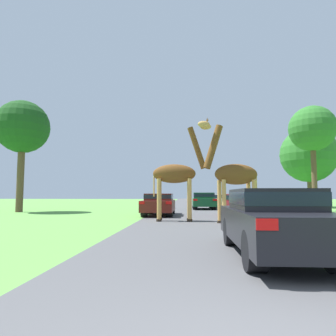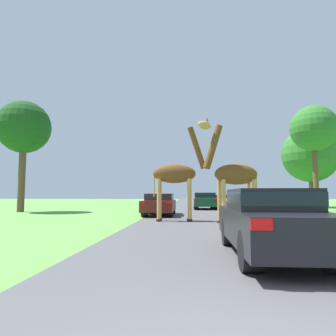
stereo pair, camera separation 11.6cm
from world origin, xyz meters
name	(u,v)px [view 2 (the right image)]	position (x,y,z in m)	size (l,w,h in m)	color
road	(196,207)	(0.00, 30.00, 0.00)	(6.48, 120.00, 0.00)	#4C4C4F
giraffe_near_road	(177,175)	(-1.34, 12.97, 2.25)	(2.93, 0.92, 4.99)	tan
giraffe_companion	(233,175)	(1.25, 11.87, 2.19)	(2.83, 1.15, 4.77)	tan
car_lead_maroon	(270,220)	(0.97, 4.76, 0.77)	(1.71, 4.47, 1.41)	black
car_queue_right	(160,203)	(-2.59, 16.92, 0.73)	(1.83, 4.63, 1.34)	#561914
car_queue_left	(205,200)	(0.62, 25.04, 0.78)	(1.95, 4.64, 1.45)	#144C28
car_far_ahead	(221,200)	(2.54, 29.67, 0.71)	(1.94, 4.10, 1.34)	silver
car_verge_right	(243,204)	(2.56, 16.98, 0.71)	(1.94, 4.19, 1.33)	maroon
tree_centre_back	(314,129)	(9.13, 22.27, 6.44)	(3.61, 3.61, 8.32)	brown
tree_right_cluster	(310,155)	(11.56, 29.26, 5.31)	(5.61, 5.61, 8.14)	brown
tree_far_right	(24,128)	(-13.20, 19.63, 6.30)	(3.95, 3.95, 8.35)	brown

